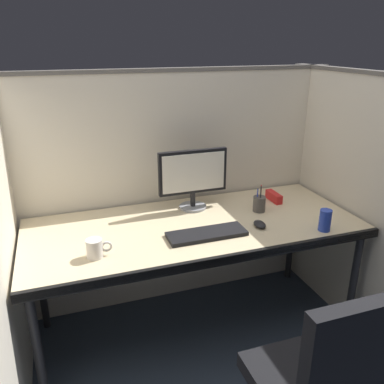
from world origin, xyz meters
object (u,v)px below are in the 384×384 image
(soda_can, at_px, (325,220))
(coffee_mug, at_px, (95,248))
(desk, at_px, (196,233))
(computer_mouse, at_px, (260,224))
(monitor_center, at_px, (193,175))
(red_stapler, at_px, (274,197))
(pen_cup, at_px, (259,204))
(keyboard_main, at_px, (207,234))

(soda_can, bearing_deg, coffee_mug, 174.65)
(desk, xyz_separation_m, computer_mouse, (0.33, -0.14, 0.07))
(monitor_center, xyz_separation_m, red_stapler, (0.54, -0.06, -0.19))
(desk, relative_size, soda_can, 15.57)
(computer_mouse, bearing_deg, pen_cup, 63.08)
(red_stapler, bearing_deg, keyboard_main, -151.32)
(keyboard_main, distance_m, computer_mouse, 0.32)
(computer_mouse, distance_m, pen_cup, 0.23)
(computer_mouse, relative_size, red_stapler, 0.64)
(monitor_center, bearing_deg, red_stapler, -6.31)
(monitor_center, height_order, coffee_mug, monitor_center)
(keyboard_main, xyz_separation_m, computer_mouse, (0.32, 0.00, 0.01))
(coffee_mug, bearing_deg, pen_cup, 13.36)
(computer_mouse, distance_m, red_stapler, 0.43)
(keyboard_main, relative_size, soda_can, 3.52)
(computer_mouse, bearing_deg, red_stapler, 49.56)
(red_stapler, bearing_deg, coffee_mug, -163.07)
(desk, distance_m, computer_mouse, 0.37)
(desk, relative_size, red_stapler, 12.67)
(keyboard_main, relative_size, red_stapler, 2.87)
(desk, xyz_separation_m, keyboard_main, (0.01, -0.14, 0.06))
(monitor_center, bearing_deg, coffee_mug, -146.91)
(monitor_center, relative_size, pen_cup, 2.55)
(desk, relative_size, monitor_center, 4.42)
(coffee_mug, distance_m, soda_can, 1.24)
(coffee_mug, relative_size, red_stapler, 0.84)
(soda_can, bearing_deg, computer_mouse, 154.33)
(soda_can, relative_size, red_stapler, 0.81)
(pen_cup, bearing_deg, monitor_center, 153.91)
(desk, relative_size, pen_cup, 11.28)
(monitor_center, xyz_separation_m, computer_mouse, (0.27, -0.38, -0.20))
(pen_cup, bearing_deg, soda_can, -58.83)
(red_stapler, bearing_deg, soda_can, -84.86)
(desk, height_order, computer_mouse, computer_mouse)
(monitor_center, height_order, soda_can, monitor_center)
(soda_can, bearing_deg, keyboard_main, 166.73)
(desk, distance_m, monitor_center, 0.37)
(desk, distance_m, soda_can, 0.72)
(keyboard_main, height_order, soda_can, soda_can)
(red_stapler, bearing_deg, desk, -163.35)
(keyboard_main, xyz_separation_m, pen_cup, (0.42, 0.21, 0.04))
(monitor_center, relative_size, red_stapler, 2.87)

